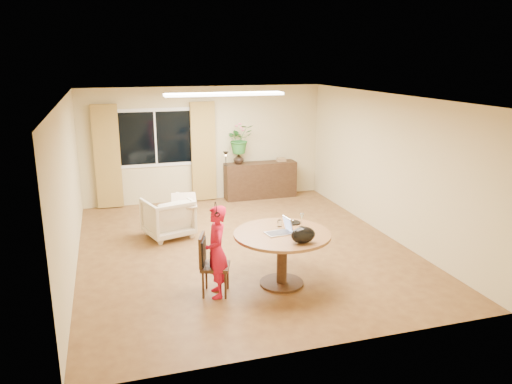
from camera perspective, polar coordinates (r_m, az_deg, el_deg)
floor at (r=8.78m, az=-1.52°, el=-6.38°), size 6.50×6.50×0.00m
ceiling at (r=8.19m, az=-1.64°, el=10.80°), size 6.50×6.50×0.00m
wall_back at (r=11.49m, az=-5.89°, el=5.46°), size 5.50×0.00×5.50m
wall_left at (r=8.13m, az=-20.62°, el=0.49°), size 0.00×6.50×6.50m
wall_right at (r=9.47m, az=14.70°, el=2.95°), size 0.00×6.50×6.50m
window at (r=11.29m, az=-11.42°, el=6.09°), size 1.70×0.03×1.30m
curtain_left at (r=11.22m, az=-16.63°, el=3.86°), size 0.55×0.08×2.25m
curtain_right at (r=11.42m, az=-6.03°, el=4.60°), size 0.55×0.08×2.25m
ceiling_panel at (r=9.35m, az=-3.62°, el=11.10°), size 2.20×0.35×0.05m
dining_table at (r=7.22m, az=3.00°, el=-5.95°), size 1.40×1.40×0.80m
dining_chair at (r=7.02m, az=-4.67°, el=-8.29°), size 0.52×0.50×0.87m
child at (r=6.89m, az=-4.52°, el=-6.81°), size 0.50×0.35×1.30m
laptop at (r=7.08m, az=2.52°, el=-3.87°), size 0.39×0.29×0.24m
tumbler at (r=7.40m, az=2.72°, el=-3.59°), size 0.08×0.08×0.10m
wine_glass at (r=7.37m, az=5.25°, el=-3.22°), size 0.10×0.10×0.22m
pot_lid at (r=7.56m, az=4.25°, el=-3.45°), size 0.23×0.23×0.04m
handbag at (r=6.76m, az=5.41°, el=-4.92°), size 0.36×0.24×0.23m
armchair at (r=9.34m, az=-10.03°, el=-2.86°), size 0.99×1.01×0.74m
throw at (r=9.22m, az=-8.26°, el=-0.52°), size 0.51×0.60×0.03m
sideboard at (r=11.75m, az=0.50°, el=1.37°), size 1.69×0.41×0.84m
vase at (r=11.48m, az=-1.99°, el=3.83°), size 0.29×0.29×0.25m
bouquet at (r=11.41m, az=-1.90°, el=6.08°), size 0.70×0.64×0.66m
book_stack at (r=11.81m, az=2.91°, el=3.73°), size 0.24×0.20×0.09m
desk_lamp at (r=11.35m, az=-3.47°, el=3.89°), size 0.17×0.17×0.33m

